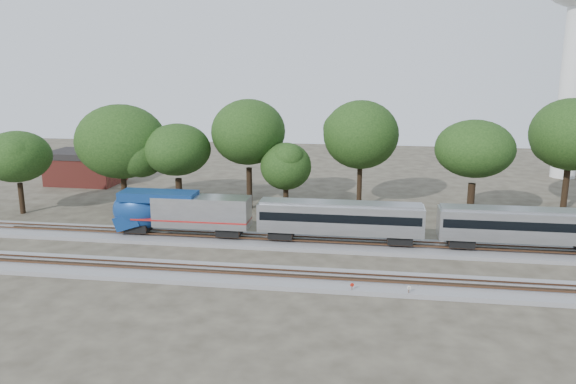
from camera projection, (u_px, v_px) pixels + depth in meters
name	position (u px, v px, depth m)	size (l,w,h in m)	color
ground	(297.00, 265.00, 53.21)	(160.00, 160.00, 0.00)	#383328
track_far	(305.00, 243.00, 58.94)	(160.00, 5.00, 0.73)	slate
track_near	(292.00, 278.00, 49.31)	(160.00, 5.00, 0.73)	slate
switch_stand_red	(352.00, 287.00, 46.22)	(0.32, 0.11, 1.01)	#512D19
switch_stand_white	(409.00, 290.00, 45.62)	(0.32, 0.14, 1.03)	#512D19
switch_lever	(368.00, 291.00, 46.66)	(0.50, 0.30, 0.30)	#512D19
brick_building	(86.00, 167.00, 88.24)	(10.87, 7.79, 5.15)	maroon
tree_0	(17.00, 157.00, 69.58)	(7.41, 7.41, 10.44)	black
tree_1	(121.00, 142.00, 71.32)	(9.00, 9.00, 12.69)	black
tree_2	(177.00, 150.00, 70.33)	(8.15, 8.15, 11.49)	black
tree_3	(248.00, 132.00, 71.39)	(10.21, 10.21, 14.39)	black
tree_4	(286.00, 166.00, 69.39)	(6.25, 6.25, 8.82)	black
tree_5	(361.00, 135.00, 71.80)	(9.82, 9.82, 13.84)	black
tree_6	(475.00, 149.00, 65.07)	(9.06, 9.06, 12.78)	black
tree_7	(571.00, 134.00, 70.23)	(10.06, 10.06, 14.18)	black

